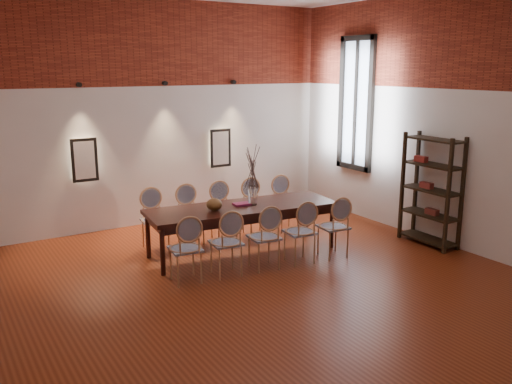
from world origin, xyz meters
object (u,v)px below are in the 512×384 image
chair_near_a (185,249)px  shelving_rack (431,190)px  chair_near_b (226,243)px  chair_far_e (286,204)px  chair_near_e (333,227)px  chair_far_d (256,208)px  vase (253,195)px  chair_far_a (155,220)px  dining_table (242,229)px  chair_near_d (300,232)px  chair_near_c (264,237)px  book (242,204)px  bowl (214,204)px  chair_far_b (190,216)px  chair_far_c (224,212)px

chair_near_a → shelving_rack: bearing=-2.3°
chair_near_b → chair_far_e: bearing=40.5°
chair_near_e → chair_far_d: 1.62m
vase → chair_far_a: bearing=144.7°
chair_far_d → vase: bearing=61.2°
vase → dining_table: bearing=173.8°
chair_far_d → chair_far_e: (0.58, -0.06, 0.00)m
chair_far_a → vase: vase is taller
dining_table → chair_near_d: size_ratio=3.13×
chair_near_b → chair_near_c: size_ratio=1.00×
chair_near_c → book: chair_near_c is taller
chair_near_c → bowl: chair_near_c is taller
chair_far_b → chair_near_e: bearing=139.5°
chair_far_d → chair_far_a: bearing=0.0°
dining_table → chair_far_a: chair_far_a is taller
chair_far_e → book: bearing=31.0°
chair_near_d → book: size_ratio=3.62×
chair_far_a → book: bearing=149.9°
chair_far_c → bowl: (-0.56, -0.75, 0.37)m
chair_near_e → chair_far_a: size_ratio=1.00×
chair_near_a → chair_near_c: (1.17, -0.13, 0.00)m
chair_near_e → vase: vase is taller
chair_near_b → chair_far_a: same height
chair_near_d → vase: (-0.33, 0.79, 0.43)m
chair_near_a → chair_far_a: bearing=90.0°
chair_near_c → chair_far_e: (1.33, 1.37, 0.00)m
chair_far_e → vase: 1.32m
dining_table → shelving_rack: shelving_rack is taller
chair_near_b → bowl: bearing=81.3°
dining_table → chair_far_a: 1.40m
chair_near_c → chair_far_c: size_ratio=1.00×
chair_far_c → chair_far_b: bearing=-0.0°
chair_near_b → chair_far_e: 2.32m
bowl → shelving_rack: 3.51m
chair_near_c → book: bearing=88.4°
chair_near_b → vase: (0.84, 0.67, 0.43)m
dining_table → chair_far_e: bearing=32.6°
chair_far_b → vase: size_ratio=3.13×
book → chair_near_c: bearing=-97.8°
chair_far_b → chair_far_d: (1.17, -0.13, 0.00)m
chair_near_e → chair_far_c: size_ratio=1.00×
chair_near_c → shelving_rack: size_ratio=0.52×
chair_near_c → chair_near_b: bearing=180.0°
chair_far_c → book: (-0.05, -0.69, 0.30)m
chair_near_d → chair_far_e: size_ratio=1.00×
chair_far_d → chair_far_b: bearing=-0.0°
chair_near_c → chair_far_d: bearing=68.7°
chair_near_c → chair_far_b: bearing=111.3°
chair_far_d → book: (-0.64, -0.63, 0.30)m
chair_far_c → chair_far_e: bearing=-180.0°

